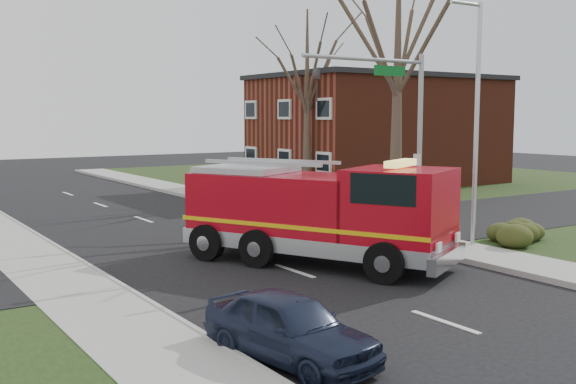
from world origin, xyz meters
TOP-DOWN VIEW (x-y plane):
  - ground at (0.00, 0.00)m, footprint 120.00×120.00m
  - sidewalk_right at (6.20, 0.00)m, footprint 2.40×80.00m
  - sidewalk_left at (-6.20, 0.00)m, footprint 2.40×80.00m
  - brick_building at (19.00, 18.00)m, footprint 15.40×10.40m
  - health_center_sign at (10.50, 12.50)m, footprint 0.12×2.00m
  - hedge_corner at (9.00, -1.00)m, footprint 2.80×2.00m
  - bare_tree_near at (9.50, 6.00)m, footprint 6.00×6.00m
  - bare_tree_far at (11.00, 15.00)m, footprint 5.25×5.25m
  - traffic_signal_mast at (5.21, 1.50)m, footprint 5.29×0.18m
  - streetlight_pole at (7.14, -0.50)m, footprint 1.48×0.16m
  - fire_engine at (1.25, 0.42)m, footprint 6.21×8.65m
  - parked_car_maroon at (-4.20, -6.04)m, footprint 2.16×4.03m

SIDE VIEW (x-z plane):
  - ground at x=0.00m, z-range 0.00..0.00m
  - sidewalk_right at x=6.20m, z-range 0.00..0.15m
  - sidewalk_left at x=-6.20m, z-range 0.00..0.15m
  - hedge_corner at x=9.00m, z-range 0.13..1.03m
  - parked_car_maroon at x=-4.20m, z-range 0.00..1.30m
  - health_center_sign at x=10.50m, z-range 0.18..1.58m
  - fire_engine at x=1.25m, z-range -0.16..3.18m
  - brick_building at x=19.00m, z-range 0.03..7.28m
  - streetlight_pole at x=7.14m, z-range 0.35..8.75m
  - traffic_signal_mast at x=5.21m, z-range 1.31..8.11m
  - bare_tree_far at x=11.00m, z-range 1.24..11.74m
  - bare_tree_near at x=9.50m, z-range 1.41..13.41m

